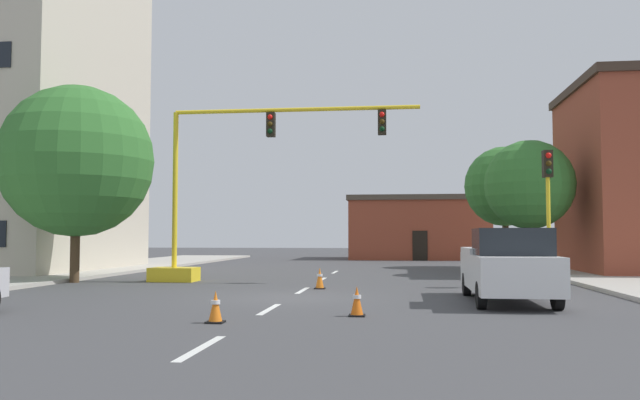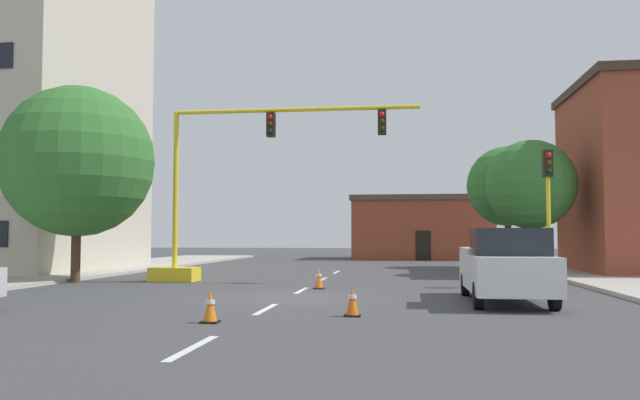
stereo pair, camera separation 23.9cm
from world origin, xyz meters
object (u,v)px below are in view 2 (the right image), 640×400
at_px(pickup_truck_white, 505,266).
at_px(traffic_cone_roadside_a, 210,307).
at_px(traffic_signal_gantry, 210,222).
at_px(tree_right_mid, 531,185).
at_px(tree_right_far, 507,186).
at_px(tree_left_near, 78,162).
at_px(traffic_cone_roadside_b, 319,278).
at_px(traffic_light_pole_right, 548,186).
at_px(traffic_cone_roadside_c, 352,301).

bearing_deg(pickup_truck_white, traffic_cone_roadside_a, -143.20).
bearing_deg(traffic_signal_gantry, traffic_cone_roadside_a, -72.80).
relative_size(tree_right_mid, pickup_truck_white, 1.15).
xyz_separation_m(tree_right_far, pickup_truck_white, (-3.13, -19.58, -3.64)).
bearing_deg(tree_left_near, traffic_cone_roadside_a, -50.84).
xyz_separation_m(tree_right_far, traffic_cone_roadside_b, (-8.71, -15.78, -4.26)).
bearing_deg(traffic_cone_roadside_a, traffic_cone_roadside_b, 82.89).
height_order(traffic_signal_gantry, traffic_cone_roadside_b, traffic_signal_gantry).
bearing_deg(traffic_cone_roadside_a, traffic_signal_gantry, 107.20).
bearing_deg(traffic_cone_roadside_a, traffic_light_pole_right, 48.85).
bearing_deg(traffic_cone_roadside_c, traffic_signal_gantry, 122.14).
relative_size(tree_right_far, pickup_truck_white, 1.27).
bearing_deg(traffic_signal_gantry, tree_left_near, -167.85).
bearing_deg(traffic_light_pole_right, traffic_signal_gantry, 173.35).
distance_m(traffic_signal_gantry, traffic_light_pole_right, 12.75).
bearing_deg(tree_right_far, tree_left_near, -143.02).
distance_m(pickup_truck_white, traffic_cone_roadside_b, 6.78).
height_order(traffic_light_pole_right, tree_right_mid, tree_right_mid).
bearing_deg(pickup_truck_white, traffic_cone_roadside_c, -137.48).
xyz_separation_m(traffic_signal_gantry, traffic_cone_roadside_a, (3.63, -11.74, -2.01)).
bearing_deg(traffic_light_pole_right, tree_right_far, 86.66).
bearing_deg(tree_right_far, traffic_signal_gantry, -136.32).
xyz_separation_m(traffic_signal_gantry, traffic_cone_roadside_c, (6.46, -10.28, -2.00)).
distance_m(traffic_signal_gantry, tree_right_far, 18.72).
height_order(tree_right_far, pickup_truck_white, tree_right_far).
distance_m(tree_right_far, tree_left_near, 23.14).
xyz_separation_m(traffic_light_pole_right, tree_right_far, (0.83, 14.30, 1.09)).
relative_size(tree_right_far, tree_right_mid, 1.11).
distance_m(traffic_signal_gantry, pickup_truck_white, 12.39).
height_order(pickup_truck_white, traffic_cone_roadside_c, pickup_truck_white).
xyz_separation_m(traffic_signal_gantry, tree_left_near, (-5.04, -1.09, 2.37)).
distance_m(tree_right_far, pickup_truck_white, 20.16).
height_order(pickup_truck_white, traffic_cone_roadside_a, pickup_truck_white).
xyz_separation_m(traffic_signal_gantry, traffic_light_pole_right, (12.61, -1.47, 1.19)).
bearing_deg(tree_right_far, traffic_cone_roadside_c, -106.82).
relative_size(traffic_cone_roadside_b, traffic_cone_roadside_c, 1.08).
bearing_deg(tree_left_near, traffic_signal_gantry, 12.15).
bearing_deg(traffic_cone_roadside_b, traffic_cone_roadside_a, -97.11).
bearing_deg(traffic_cone_roadside_a, traffic_cone_roadside_c, 27.36).
relative_size(tree_right_mid, traffic_cone_roadside_b, 8.54).
bearing_deg(tree_right_far, tree_right_mid, -90.45).
bearing_deg(tree_right_mid, tree_left_near, -159.78).
height_order(traffic_signal_gantry, tree_right_far, tree_right_far).
xyz_separation_m(traffic_signal_gantry, traffic_cone_roadside_b, (4.73, -2.95, -1.98)).
relative_size(pickup_truck_white, traffic_cone_roadside_c, 8.02).
height_order(traffic_cone_roadside_a, traffic_cone_roadside_c, traffic_cone_roadside_c).
bearing_deg(traffic_signal_gantry, tree_right_mid, 23.08).
bearing_deg(tree_right_mid, traffic_cone_roadside_c, -113.44).
bearing_deg(tree_right_far, traffic_cone_roadside_a, -111.76).
bearing_deg(traffic_cone_roadside_b, tree_right_far, 61.10).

